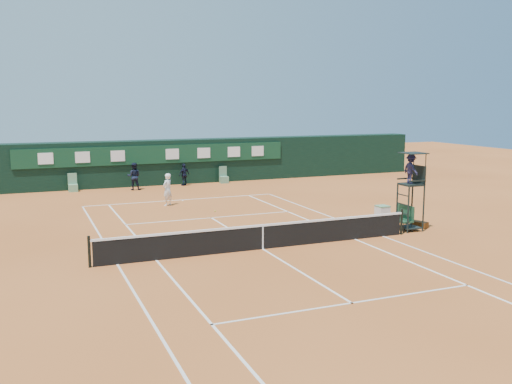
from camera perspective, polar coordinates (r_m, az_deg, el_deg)
ground at (r=21.93m, az=0.67°, el=-5.73°), size 90.00×90.00×0.00m
court_lines at (r=21.93m, az=0.67°, el=-5.72°), size 11.05×23.85×0.01m
tennis_net at (r=21.81m, az=0.67°, el=-4.44°), size 12.90×0.10×1.10m
back_wall at (r=39.36m, az=-10.07°, el=2.96°), size 40.00×1.65×3.00m
linesman_chair_left at (r=37.48m, az=-17.84°, el=0.52°), size 0.55×0.50×1.15m
linesman_chair_right at (r=39.51m, az=-3.24°, el=1.37°), size 0.55×0.50×1.15m
umpire_chair at (r=25.51m, az=15.27°, el=1.67°), size 0.96×0.95×3.42m
player_bench at (r=25.90m, az=14.44°, el=-2.37°), size 0.56×1.20×1.10m
tennis_bag at (r=26.64m, az=16.04°, el=-3.13°), size 0.54×0.80×0.28m
cooler at (r=28.11m, az=12.52°, el=-1.97°), size 0.57×0.57×0.65m
tennis_ball at (r=29.29m, az=-4.11°, el=-1.91°), size 0.07×0.07×0.07m
player at (r=31.19m, az=-8.85°, el=0.24°), size 0.76×0.72×1.76m
ball_kid_left at (r=37.09m, az=-12.11°, el=1.54°), size 1.01×0.88×1.75m
ball_kid_right at (r=38.48m, az=-7.19°, el=1.74°), size 0.94×0.73×1.48m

